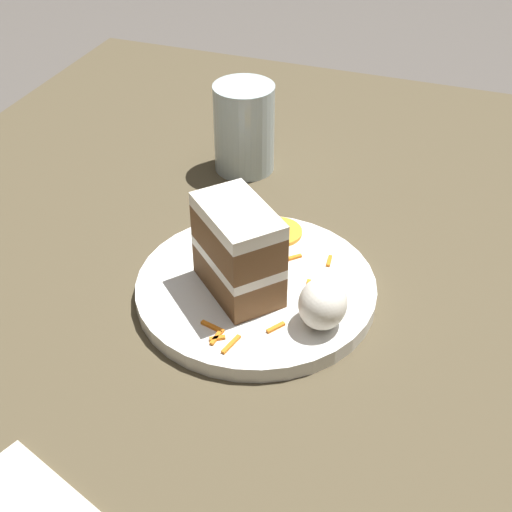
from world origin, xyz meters
name	(u,v)px	position (x,y,z in m)	size (l,w,h in m)	color
ground_plane	(203,316)	(0.00, 0.00, 0.00)	(6.00, 6.00, 0.00)	#4C4742
dining_table	(202,302)	(0.00, 0.00, 0.02)	(1.20, 0.89, 0.04)	#4C422D
plate	(256,288)	(-0.01, 0.06, 0.05)	(0.24, 0.24, 0.02)	white
cake_slice	(238,250)	(0.01, 0.04, 0.10)	(0.11, 0.11, 0.09)	brown
cream_dollop	(323,304)	(0.03, 0.14, 0.08)	(0.05, 0.05, 0.05)	white
orange_garnish	(278,232)	(-0.10, 0.05, 0.06)	(0.05, 0.05, 0.00)	orange
carrot_shreds_scatter	(259,308)	(0.03, 0.07, 0.06)	(0.17, 0.09, 0.00)	orange
drinking_glass	(244,134)	(-0.25, -0.05, 0.09)	(0.08, 0.08, 0.11)	silver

